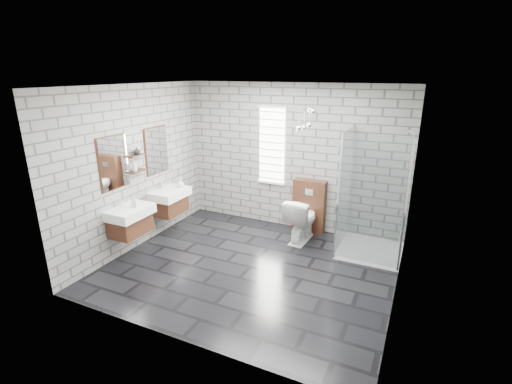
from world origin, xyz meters
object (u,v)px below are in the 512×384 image
Objects in this scene: vanity_left at (128,213)px; shower_enclosure at (365,226)px; vanity_right at (168,194)px; cistern_panel at (309,206)px; toilet at (301,219)px.

vanity_left is 3.80m from shower_enclosure.
vanity_right reaches higher than cistern_panel.
cistern_panel is 1.26× the size of toilet.
vanity_right is at bearing -153.07° from cistern_panel.
vanity_left is at bearing -136.64° from cistern_panel.
shower_enclosure is 2.55× the size of toilet.
vanity_left is 0.77× the size of shower_enclosure.
vanity_left is 1.01m from vanity_right.
vanity_right is 1.98× the size of toilet.
toilet is (2.31, 0.73, -0.36)m from vanity_right.
vanity_left is at bearing 40.58° from toilet.
cistern_panel is at bearing 43.36° from vanity_left.
vanity_left is at bearing -154.01° from shower_enclosure.
vanity_left reaches higher than cistern_panel.
shower_enclosure reaches higher than toilet.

